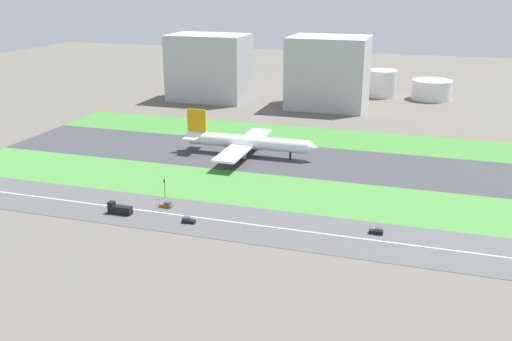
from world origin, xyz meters
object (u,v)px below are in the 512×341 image
Objects in this scene: traffic_light at (165,187)px; fuel_tank_centre at (382,83)px; airliner at (245,142)px; terminal_building at (209,67)px; fuel_tank_east at (432,90)px; car_0 at (188,220)px; car_1 at (377,231)px; truck_1 at (119,209)px; car_2 at (166,205)px; fuel_tank_west at (340,82)px; hangar_building at (328,72)px.

traffic_light is 0.37× the size of fuel_tank_centre.
airliner is 1.30× the size of terminal_building.
fuel_tank_east is at bearing 64.05° from airliner.
fuel_tank_east is at bearing 68.10° from traffic_light.
car_0 is at bearing -70.07° from terminal_building.
car_1 is 228.20m from fuel_tank_centre.
truck_1 is 197.97m from terminal_building.
car_0 is 0.23× the size of fuel_tank_centre.
car_0 is at bearing -85.16° from airliner.
terminal_building is at bearing 125.48° from car_1.
car_2 is 0.09× the size of terminal_building.
truck_1 is 255.86m from fuel_tank_east.
fuel_tank_west is (15.99, 159.00, 2.46)m from airliner.
car_0 is (6.60, -78.00, -5.31)m from airliner.
car_2 is at bearing -102.67° from fuel_tank_centre.
car_2 is 191.71m from terminal_building.
car_0 is 0.25× the size of fuel_tank_west.
airliner is 95.42m from car_1.
fuel_tank_east reaches higher than truck_1.
airliner is 165.20m from fuel_tank_centre.
car_2 is (-6.28, -68.00, -5.31)m from airliner.
terminal_building is (-69.61, 192.00, 20.29)m from car_0.
car_0 is at bearing -180.00° from truck_1.
fuel_tank_centre is at bearing -99.15° from car_0.
truck_1 is at bearing -173.34° from car_1.
truck_1 reaches higher than car_2.
airliner is at bearing -103.62° from truck_1.
car_0 is 205.23m from terminal_building.
car_2 is 16.13m from truck_1.
hangar_building is (9.30, 192.00, 20.74)m from car_0.
truck_1 is 245.51m from fuel_tank_centre.
car_0 is at bearing -170.56° from car_1.
car_0 and car_1 have the same top height.
traffic_light is at bearing -100.06° from airliner.
car_2 is 0.17× the size of fuel_tank_east.
hangar_building is (22.18, 182.00, 20.74)m from car_2.
fuel_tank_east is (32.64, 0.00, -2.52)m from fuel_tank_centre.
fuel_tank_west is at bearing 180.00° from fuel_tank_centre.
truck_1 is at bearing -141.63° from car_2.
car_1 is (85.63, 10.00, -0.75)m from truck_1.
traffic_light is at bearing 118.67° from car_2.
airliner is at bearing 134.46° from car_1.
hangar_building is at bearing 82.06° from airliner.
hangar_building reaches higher than traffic_light.
terminal_building is (-52.36, 174.01, 16.92)m from traffic_light.
truck_1 is 86.22m from car_1.
traffic_light is 0.28× the size of fuel_tank_east.
fuel_tank_centre reaches higher than fuel_tank_west.
terminal_building reaches higher than airliner.
terminal_building is at bearing 118.93° from airliner.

